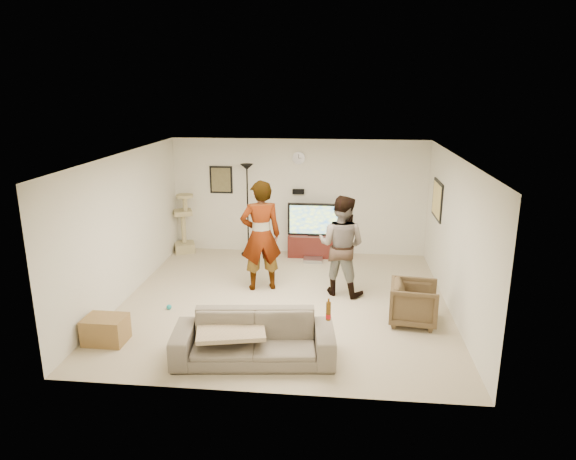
# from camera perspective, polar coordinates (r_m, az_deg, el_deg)

# --- Properties ---
(floor) EXTENTS (5.50, 5.50, 0.02)m
(floor) POSITION_cam_1_polar(r_m,az_deg,el_deg) (8.90, -0.38, -7.98)
(floor) COLOR tan
(floor) RESTS_ON ground
(ceiling) EXTENTS (5.50, 5.50, 0.02)m
(ceiling) POSITION_cam_1_polar(r_m,az_deg,el_deg) (8.22, -0.41, 8.33)
(ceiling) COLOR white
(ceiling) RESTS_ON wall_back
(wall_back) EXTENTS (5.50, 0.04, 2.50)m
(wall_back) POSITION_cam_1_polar(r_m,az_deg,el_deg) (11.13, 1.18, 3.71)
(wall_back) COLOR silver
(wall_back) RESTS_ON floor
(wall_front) EXTENTS (5.50, 0.04, 2.50)m
(wall_front) POSITION_cam_1_polar(r_m,az_deg,el_deg) (5.90, -3.39, -7.44)
(wall_front) COLOR silver
(wall_front) RESTS_ON floor
(wall_left) EXTENTS (0.04, 5.50, 2.50)m
(wall_left) POSITION_cam_1_polar(r_m,az_deg,el_deg) (9.18, -17.71, 0.35)
(wall_left) COLOR silver
(wall_left) RESTS_ON floor
(wall_right) EXTENTS (0.04, 5.50, 2.50)m
(wall_right) POSITION_cam_1_polar(r_m,az_deg,el_deg) (8.62, 18.09, -0.66)
(wall_right) COLOR silver
(wall_right) RESTS_ON floor
(wall_clock) EXTENTS (0.26, 0.04, 0.26)m
(wall_clock) POSITION_cam_1_polar(r_m,az_deg,el_deg) (10.95, 1.20, 8.03)
(wall_clock) COLOR white
(wall_clock) RESTS_ON wall_back
(wall_speaker) EXTENTS (0.25, 0.10, 0.10)m
(wall_speaker) POSITION_cam_1_polar(r_m,az_deg,el_deg) (11.04, 1.16, 4.30)
(wall_speaker) COLOR black
(wall_speaker) RESTS_ON wall_back
(picture_back) EXTENTS (0.42, 0.03, 0.52)m
(picture_back) POSITION_cam_1_polar(r_m,az_deg,el_deg) (11.31, -7.47, 5.58)
(picture_back) COLOR brown
(picture_back) RESTS_ON wall_back
(picture_right) EXTENTS (0.03, 0.78, 0.62)m
(picture_right) POSITION_cam_1_polar(r_m,az_deg,el_deg) (10.08, 16.30, 3.26)
(picture_right) COLOR #E5C270
(picture_right) RESTS_ON wall_right
(tv_stand) EXTENTS (1.14, 0.45, 0.47)m
(tv_stand) POSITION_cam_1_polar(r_m,az_deg,el_deg) (11.13, 2.98, -1.71)
(tv_stand) COLOR #441611
(tv_stand) RESTS_ON floor
(console_box) EXTENTS (0.40, 0.30, 0.07)m
(console_box) POSITION_cam_1_polar(r_m,az_deg,el_deg) (10.81, 2.80, -3.36)
(console_box) COLOR #ADAEB6
(console_box) RESTS_ON floor
(tv) EXTENTS (1.17, 0.08, 0.69)m
(tv) POSITION_cam_1_polar(r_m,az_deg,el_deg) (10.96, 3.03, 1.19)
(tv) COLOR black
(tv) RESTS_ON tv_stand
(tv_screen) EXTENTS (1.07, 0.01, 0.61)m
(tv_screen) POSITION_cam_1_polar(r_m,az_deg,el_deg) (10.92, 3.01, 1.14)
(tv_screen) COLOR #D7F344
(tv_screen) RESTS_ON tv
(floor_lamp) EXTENTS (0.32, 0.32, 1.99)m
(floor_lamp) POSITION_cam_1_polar(r_m,az_deg,el_deg) (11.05, -4.51, 2.22)
(floor_lamp) COLOR black
(floor_lamp) RESTS_ON floor
(cat_tree) EXTENTS (0.55, 0.55, 1.32)m
(cat_tree) POSITION_cam_1_polar(r_m,az_deg,el_deg) (11.51, -11.59, 0.78)
(cat_tree) COLOR tan
(cat_tree) RESTS_ON floor
(person_left) EXTENTS (0.84, 0.68, 2.01)m
(person_left) POSITION_cam_1_polar(r_m,az_deg,el_deg) (9.12, -3.05, -0.64)
(person_left) COLOR #9D9D9E
(person_left) RESTS_ON floor
(person_right) EXTENTS (1.04, 0.93, 1.78)m
(person_right) POSITION_cam_1_polar(r_m,az_deg,el_deg) (8.98, 5.96, -1.72)
(person_right) COLOR navy
(person_right) RESTS_ON floor
(sofa) EXTENTS (2.23, 1.07, 0.63)m
(sofa) POSITION_cam_1_polar(r_m,az_deg,el_deg) (7.02, -3.83, -11.92)
(sofa) COLOR #696053
(sofa) RESTS_ON floor
(throw_blanket) EXTENTS (1.03, 0.88, 0.06)m
(throw_blanket) POSITION_cam_1_polar(r_m,az_deg,el_deg) (7.02, -6.39, -10.96)
(throw_blanket) COLOR tan
(throw_blanket) RESTS_ON sofa
(beer_bottle) EXTENTS (0.06, 0.06, 0.25)m
(beer_bottle) POSITION_cam_1_polar(r_m,az_deg,el_deg) (6.74, 4.53, -9.01)
(beer_bottle) COLOR #5F390A
(beer_bottle) RESTS_ON sofa
(armchair) EXTENTS (0.81, 0.79, 0.66)m
(armchair) POSITION_cam_1_polar(r_m,az_deg,el_deg) (8.23, 13.85, -7.91)
(armchair) COLOR #503E27
(armchair) RESTS_ON floor
(side_table) EXTENTS (0.59, 0.44, 0.39)m
(side_table) POSITION_cam_1_polar(r_m,az_deg,el_deg) (7.93, -19.66, -10.42)
(side_table) COLOR brown
(side_table) RESTS_ON floor
(toy_ball) EXTENTS (0.09, 0.09, 0.09)m
(toy_ball) POSITION_cam_1_polar(r_m,az_deg,el_deg) (8.79, -13.13, -8.35)
(toy_ball) COLOR teal
(toy_ball) RESTS_ON floor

